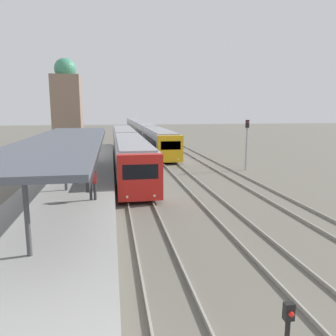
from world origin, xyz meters
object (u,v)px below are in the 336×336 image
person_on_platform (92,180)px  signal_mast_far (247,138)px  train_far (141,129)px  signal_post_near (287,333)px  train_near (127,146)px

person_on_platform → signal_mast_far: bearing=42.2°
train_far → signal_post_near: 58.45m
train_near → signal_mast_far: 12.57m
signal_post_near → train_near: bearing=93.5°
person_on_platform → train_near: (2.53, 18.68, -0.33)m
signal_post_near → signal_mast_far: (8.65, 22.47, 1.81)m
signal_mast_far → train_near: bearing=146.4°
person_on_platform → train_near: size_ratio=0.05×
train_far → signal_mast_far: (6.25, -35.93, 1.20)m
train_near → signal_mast_far: bearing=-33.6°
signal_post_near → person_on_platform: bearing=111.9°
signal_post_near → signal_mast_far: signal_mast_far is taller
person_on_platform → signal_mast_far: 17.52m
train_far → person_on_platform: bearing=-98.0°
person_on_platform → train_near: 18.85m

